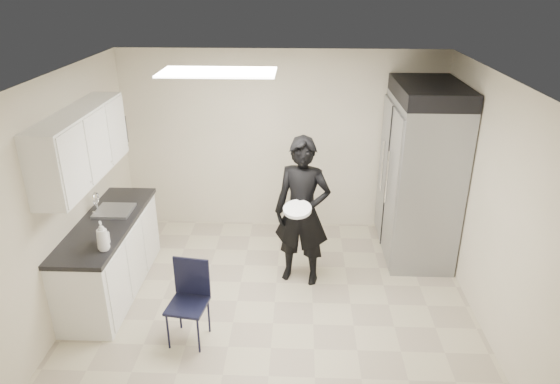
{
  "coord_description": "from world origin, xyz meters",
  "views": [
    {
      "loc": [
        0.26,
        -4.79,
        3.51
      ],
      "look_at": [
        0.05,
        0.2,
        1.31
      ],
      "focal_mm": 32.0,
      "sensor_mm": 36.0,
      "label": 1
    }
  ],
  "objects_px": {
    "lower_counter": "(111,258)",
    "folding_chair": "(187,306)",
    "commercial_fridge": "(420,180)",
    "man_tuxedo": "(302,212)"
  },
  "relations": [
    {
      "from": "lower_counter",
      "to": "folding_chair",
      "type": "height_order",
      "value": "lower_counter"
    },
    {
      "from": "lower_counter",
      "to": "folding_chair",
      "type": "distance_m",
      "value": 1.41
    },
    {
      "from": "folding_chair",
      "to": "commercial_fridge",
      "type": "bearing_deg",
      "value": 44.83
    },
    {
      "from": "folding_chair",
      "to": "man_tuxedo",
      "type": "distance_m",
      "value": 1.74
    },
    {
      "from": "commercial_fridge",
      "to": "man_tuxedo",
      "type": "height_order",
      "value": "commercial_fridge"
    },
    {
      "from": "commercial_fridge",
      "to": "folding_chair",
      "type": "bearing_deg",
      "value": -143.83
    },
    {
      "from": "lower_counter",
      "to": "commercial_fridge",
      "type": "xyz_separation_m",
      "value": [
        3.78,
        1.07,
        0.62
      ]
    },
    {
      "from": "folding_chair",
      "to": "man_tuxedo",
      "type": "relative_size",
      "value": 0.46
    },
    {
      "from": "lower_counter",
      "to": "folding_chair",
      "type": "bearing_deg",
      "value": -38.83
    },
    {
      "from": "lower_counter",
      "to": "man_tuxedo",
      "type": "distance_m",
      "value": 2.33
    }
  ]
}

